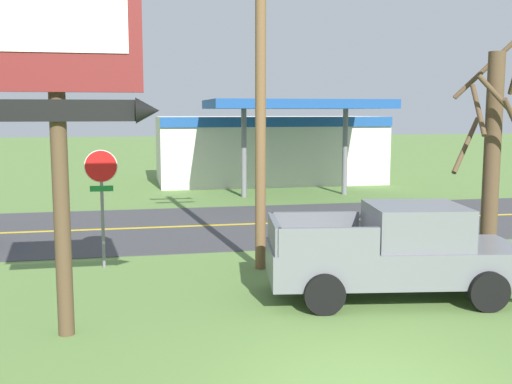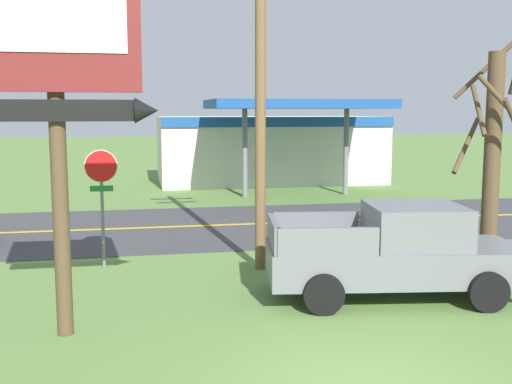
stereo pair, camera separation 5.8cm
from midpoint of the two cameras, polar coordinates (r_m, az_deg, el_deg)
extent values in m
cube|color=#3D3D3F|center=(21.08, -2.75, -3.09)|extent=(140.00, 8.00, 0.02)
cube|color=gold|center=(21.08, -2.75, -3.05)|extent=(126.00, 0.20, 0.01)
cylinder|color=brown|center=(10.89, -17.96, 3.42)|extent=(0.28, 0.28, 6.35)
cube|color=maroon|center=(10.76, -18.50, 13.74)|extent=(2.85, 0.16, 1.85)
cube|color=white|center=(10.70, -18.61, 14.98)|extent=(2.39, 0.03, 1.04)
cube|color=black|center=(10.69, -18.23, 7.20)|extent=(2.56, 0.12, 0.36)
cone|color=black|center=(10.61, -10.20, 7.46)|extent=(0.40, 0.44, 0.44)
cylinder|color=slate|center=(15.68, -14.14, -2.94)|extent=(0.08, 0.08, 2.20)
cylinder|color=red|center=(15.46, -14.32, 2.33)|extent=(0.76, 0.03, 0.76)
cylinder|color=white|center=(15.48, -14.32, 2.34)|extent=(0.80, 0.01, 0.80)
cube|color=#19722D|center=(15.52, -14.25, 0.31)|extent=(0.56, 0.03, 0.14)
cylinder|color=brown|center=(14.93, 0.31, 11.45)|extent=(0.26, 0.26, 9.82)
cylinder|color=brown|center=(16.00, 20.96, 2.59)|extent=(0.40, 0.40, 5.29)
cylinder|color=brown|center=(16.74, 20.61, 10.84)|extent=(1.61, 0.58, 1.63)
cylinder|color=brown|center=(16.21, 18.83, 4.15)|extent=(1.19, 0.95, 1.38)
cylinder|color=brown|center=(15.79, 19.85, 7.20)|extent=(0.23, 0.90, 1.27)
cylinder|color=brown|center=(15.47, 21.61, 8.04)|extent=(1.05, 0.48, 1.16)
cube|color=beige|center=(34.13, 1.01, 4.01)|extent=(12.00, 6.00, 3.60)
cube|color=#19478C|center=(31.10, 2.22, 6.52)|extent=(12.00, 0.12, 0.50)
cube|color=#19478C|center=(28.24, 3.65, 8.14)|extent=(8.00, 5.00, 0.40)
cylinder|color=slate|center=(27.77, -1.19, 3.83)|extent=(0.24, 0.24, 4.20)
cylinder|color=slate|center=(29.00, 8.21, 3.91)|extent=(0.24, 0.24, 4.20)
cube|color=slate|center=(13.19, 12.51, -6.36)|extent=(5.42, 2.68, 0.72)
cube|color=slate|center=(13.16, 14.50, -2.99)|extent=(2.14, 2.05, 0.84)
cube|color=#28333D|center=(13.45, 18.11, -2.89)|extent=(0.33, 1.65, 0.71)
cube|color=slate|center=(13.62, 5.34, -3.02)|extent=(1.95, 0.39, 0.56)
cube|color=slate|center=(11.84, 6.66, -4.64)|extent=(1.95, 0.39, 0.56)
cube|color=slate|center=(12.61, 1.56, -3.84)|extent=(0.38, 1.88, 0.56)
cylinder|color=black|center=(14.68, 17.54, -6.57)|extent=(0.83, 0.39, 0.80)
cylinder|color=black|center=(12.93, 20.63, -8.61)|extent=(0.83, 0.39, 0.80)
cylinder|color=black|center=(13.88, 4.89, -7.05)|extent=(0.83, 0.39, 0.80)
cylinder|color=black|center=(12.02, 6.22, -9.38)|extent=(0.83, 0.39, 0.80)
camera|label=1|loc=(0.03, -90.10, -0.01)|focal=43.06mm
camera|label=2|loc=(0.03, 89.90, 0.01)|focal=43.06mm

